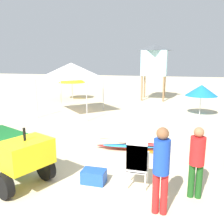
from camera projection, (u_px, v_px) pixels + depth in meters
name	position (u px, v px, depth m)	size (l,w,h in m)	color
ground	(47.00, 200.00, 5.29)	(80.00, 80.00, 0.00)	beige
utility_cart	(8.00, 150.00, 6.09)	(2.81, 2.13, 1.50)	#146023
stacked_plastic_chairs	(137.00, 160.00, 5.67)	(0.48, 0.48, 1.20)	silver
surfboard_pile	(132.00, 145.00, 8.12)	(2.57, 0.88, 0.40)	orange
lifeguard_near_left	(161.00, 165.00, 4.64)	(0.32, 0.32, 1.78)	red
lifeguard_near_center	(197.00, 158.00, 5.22)	(0.32, 0.32, 1.62)	#194C19
popup_canopy	(71.00, 71.00, 13.18)	(2.82, 2.82, 2.82)	#B2B2B7
lifeguard_tower	(155.00, 60.00, 17.89)	(1.98, 1.98, 4.07)	olive
beach_umbrella_left	(72.00, 78.00, 18.31)	(1.99, 1.99, 1.97)	beige
beach_umbrella_mid	(201.00, 90.00, 13.09)	(1.71, 1.71, 1.66)	beige
cooler_box	(94.00, 176.00, 6.02)	(0.58, 0.39, 0.33)	blue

